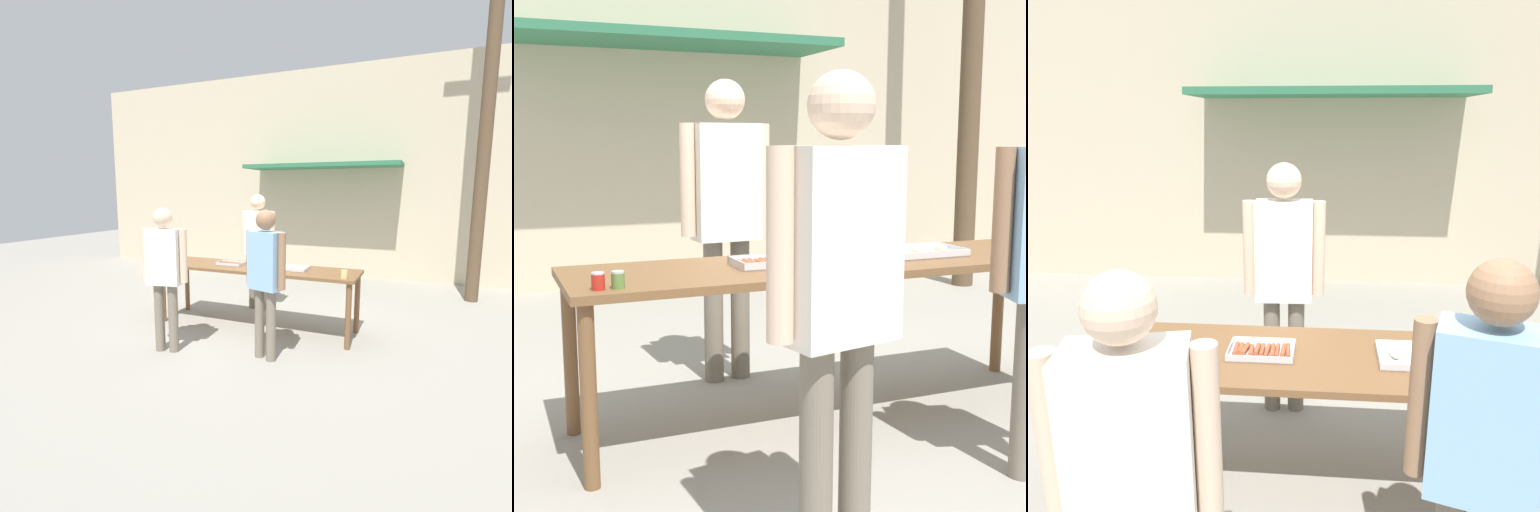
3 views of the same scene
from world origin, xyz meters
The scene contains 10 objects.
ground_plane centered at (0.00, 0.00, 0.00)m, with size 24.00×24.00×0.00m, color gray.
building_facade_back centered at (0.00, 3.98, 2.26)m, with size 12.00×1.11×4.50m.
serving_table centered at (0.00, 0.00, 0.77)m, with size 2.78×0.75×0.85m.
food_tray_sausages centered at (-0.38, 0.00, 0.87)m, with size 0.36×0.24×0.04m.
food_tray_buns centered at (0.49, 0.00, 0.87)m, with size 0.47×0.30×0.05m.
condiment_jar_mustard centered at (-1.26, -0.27, 0.89)m, with size 0.06×0.06×0.07m.
condiment_jar_ketchup centered at (-1.18, -0.27, 0.89)m, with size 0.06×0.06×0.07m.
person_server_behind_table centered at (-0.33, 0.82, 1.11)m, with size 0.57×0.24×1.83m.
person_customer_holding_hotdog centered at (-0.63, -1.20, 1.02)m, with size 0.55×0.28×1.69m.
person_customer_with_cup centered at (0.52, -0.95, 1.02)m, with size 0.51×0.30×1.68m.
Camera 3 is at (-0.04, -2.50, 2.10)m, focal length 35.00 mm.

